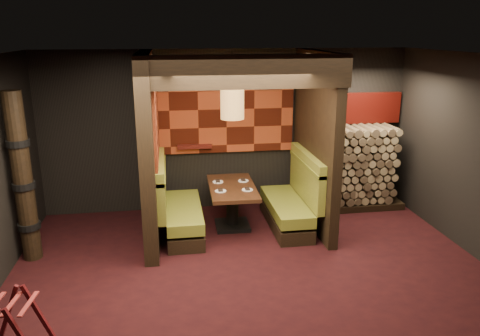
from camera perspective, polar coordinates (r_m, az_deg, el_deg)
name	(u,v)px	position (r m, az deg, el deg)	size (l,w,h in m)	color
floor	(255,280)	(6.33, 1.86, -13.48)	(6.50, 5.50, 0.02)	black
ceiling	(257,57)	(5.50, 2.15, 13.42)	(6.50, 5.50, 0.02)	black
wall_back	(227,130)	(8.39, -1.54, 4.60)	(6.50, 0.02, 2.85)	black
wall_front	(333,298)	(3.31, 11.29, -15.30)	(6.50, 0.02, 2.85)	black
partition_left	(149,148)	(7.25, -11.04, 2.39)	(0.20, 2.20, 2.85)	black
partition_right	(316,141)	(7.66, 9.20, 3.24)	(0.15, 2.10, 2.85)	black
header_beam	(245,72)	(6.20, 0.64, 11.64)	(2.85, 0.18, 0.44)	black
tapa_back_panel	(226,109)	(8.27, -1.69, 7.20)	(2.40, 0.06, 1.55)	#AC401F
tapa_side_panel	(156,118)	(7.33, -10.24, 5.99)	(0.04, 1.85, 1.45)	#AC401F
lacquer_shelf	(195,146)	(8.29, -5.55, 2.63)	(0.60, 0.12, 0.07)	#521712
booth_bench_left	(177,209)	(7.56, -7.66, -5.03)	(0.68, 1.60, 1.14)	black
booth_bench_right	(292,203)	(7.81, 6.39, -4.26)	(0.68, 1.60, 1.14)	black
dining_table	(232,200)	(7.67, -0.94, -3.87)	(0.76, 1.37, 0.72)	black
place_settings	(232,185)	(7.59, -0.95, -2.14)	(0.62, 0.65, 0.03)	white
pendant_lamp	(232,104)	(7.23, -0.95, 7.77)	(0.37, 0.37, 1.02)	#AD7D3F
luggage_rack	(15,324)	(5.38, -25.79, -16.73)	(0.70, 0.53, 0.71)	#400B0E
totem_column	(23,179)	(7.07, -24.96, -1.25)	(0.31, 0.31, 2.40)	black
firewood_stack	(355,167)	(8.76, 13.84, 0.07)	(1.73, 0.70, 1.50)	black
mosaic_header	(352,108)	(8.84, 13.49, 7.09)	(1.83, 0.10, 0.56)	maroon
bay_front_post	(316,138)	(7.93, 9.25, 3.68)	(0.08, 0.08, 2.85)	black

